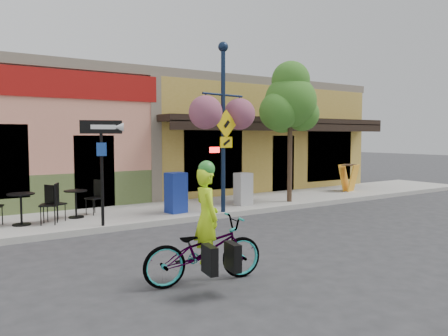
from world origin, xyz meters
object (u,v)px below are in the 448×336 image
object	(u,v)px
bicycle	(204,250)
lamp_post	(223,128)
one_way_sign	(102,173)
newspaper_box_grey	(243,189)
cyclist_rider	(207,233)
street_tree	(290,131)
newspaper_box_blue	(176,193)
building	(136,137)

from	to	relation	value
bicycle	lamp_post	bearing A→B (deg)	-27.81
bicycle	lamp_post	size ratio (longest dim) A/B	0.41
lamp_post	one_way_sign	bearing A→B (deg)	169.46
bicycle	newspaper_box_grey	size ratio (longest dim) A/B	1.95
cyclist_rider	newspaper_box_grey	size ratio (longest dim) A/B	1.55
cyclist_rider	street_tree	distance (m)	8.01
one_way_sign	street_tree	size ratio (longest dim) A/B	0.54
lamp_post	street_tree	bearing A→B (deg)	-1.70
newspaper_box_blue	bicycle	bearing A→B (deg)	-119.70
bicycle	street_tree	bearing A→B (deg)	-42.93
one_way_sign	newspaper_box_grey	distance (m)	4.76
newspaper_box_grey	street_tree	bearing A→B (deg)	-7.86
lamp_post	one_way_sign	xyz separation A→B (m)	(-3.43, 0.00, -1.11)
street_tree	newspaper_box_blue	bearing A→B (deg)	177.50
cyclist_rider	newspaper_box_blue	bearing A→B (deg)	-13.57
newspaper_box_blue	street_tree	bearing A→B (deg)	-9.34
building	cyclist_rider	xyz separation A→B (m)	(-3.48, -11.28, -1.48)
lamp_post	newspaper_box_blue	xyz separation A→B (m)	(-1.16, 0.63, -1.80)
building	bicycle	world-z (taller)	building
building	cyclist_rider	bearing A→B (deg)	-107.15
bicycle	lamp_post	distance (m)	5.87
street_tree	newspaper_box_grey	bearing A→B (deg)	171.12
lamp_post	one_way_sign	distance (m)	3.61
one_way_sign	newspaper_box_grey	world-z (taller)	one_way_sign
one_way_sign	lamp_post	bearing A→B (deg)	17.18
bicycle	newspaper_box_blue	bearing A→B (deg)	-14.06
street_tree	cyclist_rider	bearing A→B (deg)	-141.50
street_tree	bicycle	bearing A→B (deg)	-141.73
bicycle	newspaper_box_grey	bearing A→B (deg)	-32.44
newspaper_box_blue	newspaper_box_grey	xyz separation A→B (m)	(2.37, 0.08, -0.06)
cyclist_rider	newspaper_box_blue	size ratio (longest dim) A/B	1.38
bicycle	newspaper_box_grey	xyz separation A→B (m)	(4.50, 5.14, 0.14)
building	lamp_post	xyz separation A→B (m)	(-0.24, -6.85, 0.26)
bicycle	one_way_sign	bearing A→B (deg)	10.66
newspaper_box_grey	lamp_post	bearing A→B (deg)	-148.63
building	bicycle	distance (m)	11.94
cyclist_rider	one_way_sign	distance (m)	4.48
cyclist_rider	street_tree	world-z (taller)	street_tree
building	one_way_sign	distance (m)	7.82
newspaper_box_grey	bicycle	bearing A→B (deg)	-130.22
cyclist_rider	lamp_post	xyz separation A→B (m)	(3.24, 4.43, 1.74)
bicycle	one_way_sign	size ratio (longest dim) A/B	0.78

